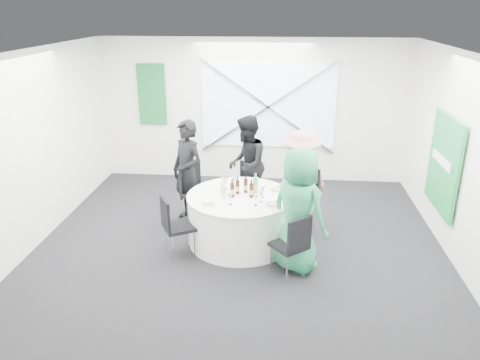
# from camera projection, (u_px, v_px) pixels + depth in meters

# --- Properties ---
(floor) EXTENTS (6.00, 6.00, 0.00)m
(floor) POSITION_uv_depth(u_px,v_px,m) (239.00, 248.00, 6.90)
(floor) COLOR black
(floor) RESTS_ON ground
(ceiling) EXTENTS (6.00, 6.00, 0.00)m
(ceiling) POSITION_uv_depth(u_px,v_px,m) (239.00, 53.00, 5.91)
(ceiling) COLOR silver
(ceiling) RESTS_ON wall_back
(wall_back) EXTENTS (6.00, 0.00, 6.00)m
(wall_back) POSITION_uv_depth(u_px,v_px,m) (253.00, 111.00, 9.20)
(wall_back) COLOR white
(wall_back) RESTS_ON floor
(wall_front) EXTENTS (6.00, 0.00, 6.00)m
(wall_front) POSITION_uv_depth(u_px,v_px,m) (203.00, 278.00, 3.61)
(wall_front) COLOR white
(wall_front) RESTS_ON floor
(wall_left) EXTENTS (0.00, 6.00, 6.00)m
(wall_left) POSITION_uv_depth(u_px,v_px,m) (29.00, 152.00, 6.66)
(wall_left) COLOR white
(wall_left) RESTS_ON floor
(wall_right) EXTENTS (0.00, 6.00, 6.00)m
(wall_right) POSITION_uv_depth(u_px,v_px,m) (465.00, 164.00, 6.15)
(wall_right) COLOR white
(wall_right) RESTS_ON floor
(window_panel) EXTENTS (2.60, 0.03, 1.60)m
(window_panel) POSITION_uv_depth(u_px,v_px,m) (268.00, 107.00, 9.10)
(window_panel) COLOR white
(window_panel) RESTS_ON wall_back
(window_brace_a) EXTENTS (2.63, 0.05, 1.84)m
(window_brace_a) POSITION_uv_depth(u_px,v_px,m) (268.00, 107.00, 9.07)
(window_brace_a) COLOR silver
(window_brace_a) RESTS_ON window_panel
(window_brace_b) EXTENTS (2.63, 0.05, 1.84)m
(window_brace_b) POSITION_uv_depth(u_px,v_px,m) (268.00, 107.00, 9.07)
(window_brace_b) COLOR silver
(window_brace_b) RESTS_ON window_panel
(green_banner) EXTENTS (0.55, 0.04, 1.20)m
(green_banner) POSITION_uv_depth(u_px,v_px,m) (152.00, 94.00, 9.22)
(green_banner) COLOR #125B23
(green_banner) RESTS_ON wall_back
(green_sign) EXTENTS (0.05, 1.20, 1.40)m
(green_sign) POSITION_uv_depth(u_px,v_px,m) (444.00, 164.00, 6.79)
(green_sign) COLOR #198D38
(green_sign) RESTS_ON wall_right
(banquet_table) EXTENTS (1.56, 1.56, 0.76)m
(banquet_table) POSITION_uv_depth(u_px,v_px,m) (240.00, 219.00, 6.95)
(banquet_table) COLOR white
(banquet_table) RESTS_ON floor
(chair_back) EXTENTS (0.41, 0.42, 0.87)m
(chair_back) POSITION_uv_depth(u_px,v_px,m) (250.00, 183.00, 7.99)
(chair_back) COLOR black
(chair_back) RESTS_ON floor
(chair_back_left) EXTENTS (0.62, 0.62, 0.97)m
(chair_back_left) POSITION_uv_depth(u_px,v_px,m) (195.00, 188.00, 7.59)
(chair_back_left) COLOR black
(chair_back_left) RESTS_ON floor
(chair_back_right) EXTENTS (0.63, 0.62, 0.98)m
(chair_back_right) POSITION_uv_depth(u_px,v_px,m) (304.00, 192.00, 7.43)
(chair_back_right) COLOR black
(chair_back_right) RESTS_ON floor
(chair_front_right) EXTENTS (0.57, 0.57, 0.89)m
(chair_front_right) POSITION_uv_depth(u_px,v_px,m) (293.00, 242.00, 6.00)
(chair_front_right) COLOR black
(chair_front_right) RESTS_ON floor
(chair_front_left) EXTENTS (0.55, 0.55, 0.89)m
(chair_front_left) POSITION_uv_depth(u_px,v_px,m) (174.00, 222.00, 6.52)
(chair_front_left) COLOR black
(chair_front_left) RESTS_ON floor
(person_man_back_left) EXTENTS (0.73, 0.70, 1.69)m
(person_man_back_left) POSITION_uv_depth(u_px,v_px,m) (188.00, 172.00, 7.53)
(person_man_back_left) COLOR black
(person_man_back_left) RESTS_ON floor
(person_man_back) EXTENTS (0.45, 0.81, 1.66)m
(person_man_back) POSITION_uv_depth(u_px,v_px,m) (246.00, 165.00, 7.90)
(person_man_back) COLOR black
(person_man_back) RESTS_ON floor
(person_woman_pink) EXTENTS (1.13, 0.98, 1.60)m
(person_woman_pink) POSITION_uv_depth(u_px,v_px,m) (300.00, 180.00, 7.30)
(person_woman_pink) COLOR tan
(person_woman_pink) RESTS_ON floor
(person_woman_green) EXTENTS (0.99, 0.94, 1.70)m
(person_woman_green) POSITION_uv_depth(u_px,v_px,m) (298.00, 210.00, 6.10)
(person_woman_green) COLOR #248655
(person_woman_green) RESTS_ON floor
(plate_back) EXTENTS (0.29, 0.29, 0.01)m
(plate_back) POSITION_uv_depth(u_px,v_px,m) (245.00, 182.00, 7.30)
(plate_back) COLOR white
(plate_back) RESTS_ON banquet_table
(plate_back_left) EXTENTS (0.29, 0.29, 0.01)m
(plate_back_left) POSITION_uv_depth(u_px,v_px,m) (210.00, 189.00, 7.05)
(plate_back_left) COLOR white
(plate_back_left) RESTS_ON banquet_table
(plate_back_right) EXTENTS (0.26, 0.26, 0.04)m
(plate_back_right) POSITION_uv_depth(u_px,v_px,m) (276.00, 190.00, 6.96)
(plate_back_right) COLOR white
(plate_back_right) RESTS_ON banquet_table
(plate_front_right) EXTENTS (0.28, 0.28, 0.04)m
(plate_front_right) POSITION_uv_depth(u_px,v_px,m) (272.00, 205.00, 6.47)
(plate_front_right) COLOR white
(plate_front_right) RESTS_ON banquet_table
(plate_front_left) EXTENTS (0.26, 0.26, 0.01)m
(plate_front_left) POSITION_uv_depth(u_px,v_px,m) (208.00, 201.00, 6.59)
(plate_front_left) COLOR white
(plate_front_left) RESTS_ON banquet_table
(napkin) EXTENTS (0.17, 0.12, 0.05)m
(napkin) POSITION_uv_depth(u_px,v_px,m) (208.00, 202.00, 6.50)
(napkin) COLOR white
(napkin) RESTS_ON plate_front_left
(beer_bottle_a) EXTENTS (0.06, 0.06, 0.27)m
(beer_bottle_a) POSITION_uv_depth(u_px,v_px,m) (238.00, 187.00, 6.85)
(beer_bottle_a) COLOR #331709
(beer_bottle_a) RESTS_ON banquet_table
(beer_bottle_b) EXTENTS (0.06, 0.06, 0.27)m
(beer_bottle_b) POSITION_uv_depth(u_px,v_px,m) (246.00, 186.00, 6.89)
(beer_bottle_b) COLOR #331709
(beer_bottle_b) RESTS_ON banquet_table
(beer_bottle_c) EXTENTS (0.06, 0.06, 0.27)m
(beer_bottle_c) POSITION_uv_depth(u_px,v_px,m) (251.00, 191.00, 6.72)
(beer_bottle_c) COLOR #331709
(beer_bottle_c) RESTS_ON banquet_table
(beer_bottle_d) EXTENTS (0.06, 0.06, 0.28)m
(beer_bottle_d) POSITION_uv_depth(u_px,v_px,m) (232.00, 190.00, 6.73)
(beer_bottle_d) COLOR #331709
(beer_bottle_d) RESTS_ON banquet_table
(green_water_bottle) EXTENTS (0.08, 0.08, 0.32)m
(green_water_bottle) POSITION_uv_depth(u_px,v_px,m) (256.00, 186.00, 6.83)
(green_water_bottle) COLOR green
(green_water_bottle) RESTS_ON banquet_table
(clear_water_bottle) EXTENTS (0.08, 0.08, 0.30)m
(clear_water_bottle) POSITION_uv_depth(u_px,v_px,m) (223.00, 189.00, 6.72)
(clear_water_bottle) COLOR silver
(clear_water_bottle) RESTS_ON banquet_table
(wine_glass_a) EXTENTS (0.07, 0.07, 0.17)m
(wine_glass_a) POSITION_uv_depth(u_px,v_px,m) (256.00, 197.00, 6.43)
(wine_glass_a) COLOR white
(wine_glass_a) RESTS_ON banquet_table
(wine_glass_b) EXTENTS (0.07, 0.07, 0.17)m
(wine_glass_b) POSITION_uv_depth(u_px,v_px,m) (261.00, 194.00, 6.55)
(wine_glass_b) COLOR white
(wine_glass_b) RESTS_ON banquet_table
(wine_glass_c) EXTENTS (0.07, 0.07, 0.17)m
(wine_glass_c) POSITION_uv_depth(u_px,v_px,m) (226.00, 181.00, 7.01)
(wine_glass_c) COLOR white
(wine_glass_c) RESTS_ON banquet_table
(wine_glass_d) EXTENTS (0.07, 0.07, 0.17)m
(wine_glass_d) POSITION_uv_depth(u_px,v_px,m) (234.00, 179.00, 7.10)
(wine_glass_d) COLOR white
(wine_glass_d) RESTS_ON banquet_table
(wine_glass_e) EXTENTS (0.07, 0.07, 0.17)m
(wine_glass_e) POSITION_uv_depth(u_px,v_px,m) (263.00, 189.00, 6.70)
(wine_glass_e) COLOR white
(wine_glass_e) RESTS_ON banquet_table
(wine_glass_f) EXTENTS (0.07, 0.07, 0.17)m
(wine_glass_f) POSITION_uv_depth(u_px,v_px,m) (230.00, 196.00, 6.47)
(wine_glass_f) COLOR white
(wine_glass_f) RESTS_ON banquet_table
(fork_a) EXTENTS (0.15, 0.02, 0.01)m
(fork_a) POSITION_uv_depth(u_px,v_px,m) (252.00, 182.00, 7.33)
(fork_a) COLOR silver
(fork_a) RESTS_ON banquet_table
(knife_a) EXTENTS (0.15, 0.02, 0.01)m
(knife_a) POSITION_uv_depth(u_px,v_px,m) (234.00, 181.00, 7.35)
(knife_a) COLOR silver
(knife_a) RESTS_ON banquet_table
(fork_b) EXTENTS (0.11, 0.12, 0.01)m
(fork_b) POSITION_uv_depth(u_px,v_px,m) (202.00, 201.00, 6.62)
(fork_b) COLOR silver
(fork_b) RESTS_ON banquet_table
(knife_b) EXTENTS (0.11, 0.12, 0.01)m
(knife_b) POSITION_uv_depth(u_px,v_px,m) (215.00, 208.00, 6.39)
(knife_b) COLOR silver
(knife_b) RESTS_ON banquet_table
(fork_c) EXTENTS (0.11, 0.12, 0.01)m
(fork_c) POSITION_uv_depth(u_px,v_px,m) (259.00, 210.00, 6.34)
(fork_c) COLOR silver
(fork_c) RESTS_ON banquet_table
(knife_c) EXTENTS (0.11, 0.12, 0.01)m
(knife_c) POSITION_uv_depth(u_px,v_px,m) (275.00, 203.00, 6.54)
(knife_c) COLOR silver
(knife_c) RESTS_ON banquet_table
(fork_d) EXTENTS (0.08, 0.14, 0.01)m
(fork_d) POSITION_uv_depth(u_px,v_px,m) (215.00, 185.00, 7.21)
(fork_d) COLOR silver
(fork_d) RESTS_ON banquet_table
(knife_d) EXTENTS (0.10, 0.13, 0.01)m
(knife_d) POSITION_uv_depth(u_px,v_px,m) (204.00, 190.00, 7.02)
(knife_d) COLOR silver
(knife_d) RESTS_ON banquet_table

